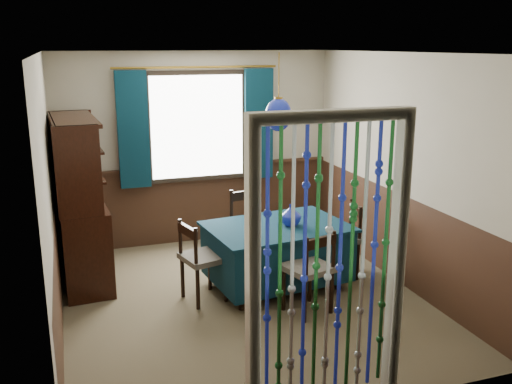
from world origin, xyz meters
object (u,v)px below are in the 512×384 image
object	(u,v)px
dining_table	(277,251)
bowl_shelf	(83,175)
sideboard	(81,225)
pendant_lamp	(278,115)
chair_far	(252,227)
vase_table	(291,216)
vase_sideboard	(82,185)
chair_left	(201,258)
chair_right	(343,237)
chair_near	(310,269)

from	to	relation	value
dining_table	bowl_shelf	distance (m)	2.19
sideboard	pendant_lamp	world-z (taller)	pendant_lamp
chair_far	vase_table	bearing A→B (deg)	96.87
dining_table	vase_sideboard	xyz separation A→B (m)	(-1.93, 1.26, 0.59)
dining_table	chair_left	size ratio (longest dim) A/B	1.84
chair_right	pendant_lamp	bearing A→B (deg)	106.55
vase_sideboard	chair_far	bearing A→B (deg)	-18.83
chair_near	chair_right	xyz separation A→B (m)	(0.75, 0.77, -0.00)
chair_far	pendant_lamp	distance (m)	1.53
pendant_lamp	vase_table	world-z (taller)	pendant_lamp
pendant_lamp	chair_far	bearing A→B (deg)	96.82
chair_right	vase_sideboard	xyz separation A→B (m)	(-2.75, 1.18, 0.55)
chair_near	bowl_shelf	size ratio (longest dim) A/B	4.15
dining_table	pendant_lamp	bearing A→B (deg)	-172.54
chair_near	pendant_lamp	size ratio (longest dim) A/B	1.09
sideboard	chair_left	bearing A→B (deg)	-44.05
sideboard	vase_sideboard	size ratio (longest dim) A/B	10.24
sideboard	vase_sideboard	xyz separation A→B (m)	(0.06, 0.34, 0.38)
dining_table	sideboard	distance (m)	2.20
chair_near	vase_sideboard	world-z (taller)	vase_sideboard
vase_sideboard	sideboard	bearing A→B (deg)	-99.99
chair_left	vase_sideboard	world-z (taller)	vase_sideboard
sideboard	vase_table	distance (m)	2.34
chair_left	pendant_lamp	size ratio (longest dim) A/B	1.09
pendant_lamp	bowl_shelf	distance (m)	2.10
chair_near	chair_left	distance (m)	1.13
chair_left	pendant_lamp	distance (m)	1.67
vase_table	bowl_shelf	xyz separation A→B (m)	(-2.07, 0.61, 0.47)
dining_table	vase_table	bearing A→B (deg)	-21.71
vase_sideboard	dining_table	bearing A→B (deg)	-33.09
chair_near	chair_right	world-z (taller)	chair_near
sideboard	chair_near	bearing A→B (deg)	-41.04
chair_right	chair_near	bearing A→B (deg)	146.78
chair_far	vase_table	xyz separation A→B (m)	(0.21, -0.66, 0.31)
chair_far	chair_left	distance (m)	1.04
chair_far	vase_sideboard	bearing A→B (deg)	-29.76
sideboard	pendant_lamp	distance (m)	2.52
chair_left	bowl_shelf	bearing A→B (deg)	-135.30
chair_near	vase_table	world-z (taller)	vase_table
dining_table	vase_table	world-z (taller)	vase_table
chair_far	sideboard	size ratio (longest dim) A/B	0.51
vase_table	vase_sideboard	xyz separation A→B (m)	(-2.07, 1.29, 0.20)
chair_far	pendant_lamp	xyz separation A→B (m)	(0.07, -0.62, 1.39)
bowl_shelf	sideboard	bearing A→B (deg)	100.12
chair_near	chair_right	distance (m)	1.07
chair_near	chair_far	xyz separation A→B (m)	(-0.15, 1.31, 0.04)
dining_table	chair_near	xyz separation A→B (m)	(0.08, -0.69, 0.04)
chair_near	chair_left	bearing A→B (deg)	129.24
chair_right	chair_left	bearing A→B (deg)	105.82
pendant_lamp	sideboard	bearing A→B (deg)	155.30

